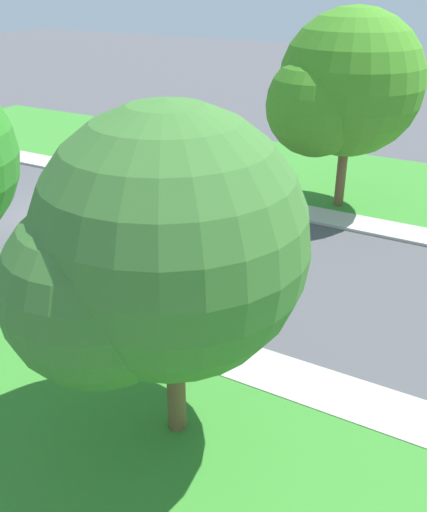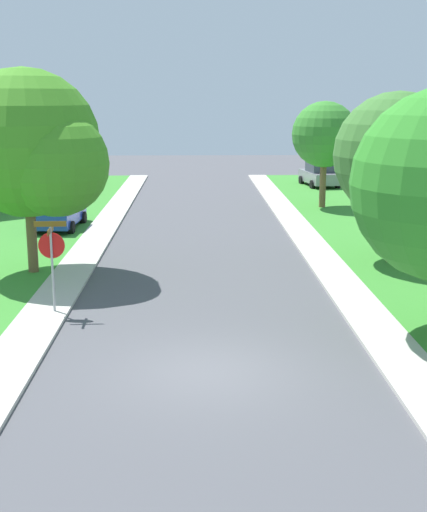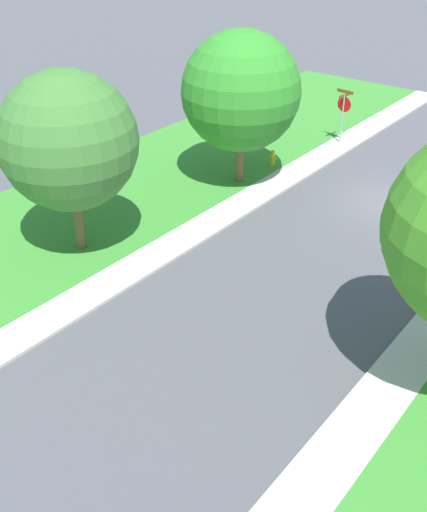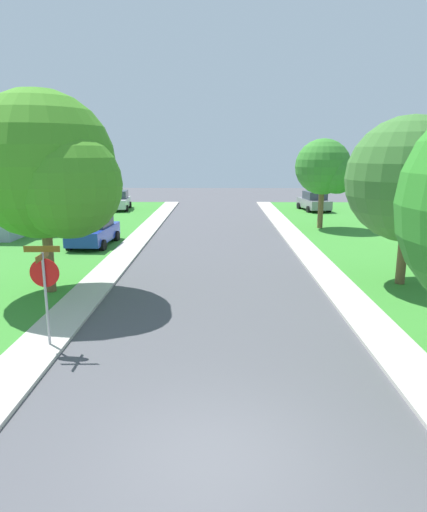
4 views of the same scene
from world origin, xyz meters
name	(u,v)px [view 2 (image 2 of 4)]	position (x,y,z in m)	size (l,w,h in m)	color
ground_plane	(207,371)	(0.00, 0.00, 0.00)	(120.00, 120.00, 0.00)	#4C4C51
sidewalk_east	(318,253)	(4.70, 12.00, 0.05)	(1.40, 56.00, 0.10)	#B7B2A8
sidewalk_west	(85,255)	(-4.70, 12.00, 0.05)	(1.40, 56.00, 0.10)	#B7B2A8
stop_sign_far_corner	(52,251)	(-4.41, 4.48, 1.89)	(0.92, 0.92, 2.77)	#9E9EA3
car_silver_kerbside_mid	(72,174)	(-8.90, 33.65, 0.87)	(2.32, 4.44, 1.76)	silver
car_blue_far_down_street	(59,211)	(-6.80, 17.83, 0.87)	(2.20, 4.38, 1.76)	#1E389E
car_grey_behind_trees	(320,174)	(8.49, 33.18, 0.87)	(2.47, 4.50, 1.76)	gray
tree_sidewalk_near	(329,137)	(7.18, 23.57, 4.03)	(3.93, 3.65, 5.99)	brown
tree_sidewalk_mid	(405,160)	(7.46, 10.20, 3.95)	(5.03, 4.68, 6.44)	brown
tree_corner_large	(34,148)	(-5.80, 9.03, 4.49)	(5.52, 5.13, 7.23)	brown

